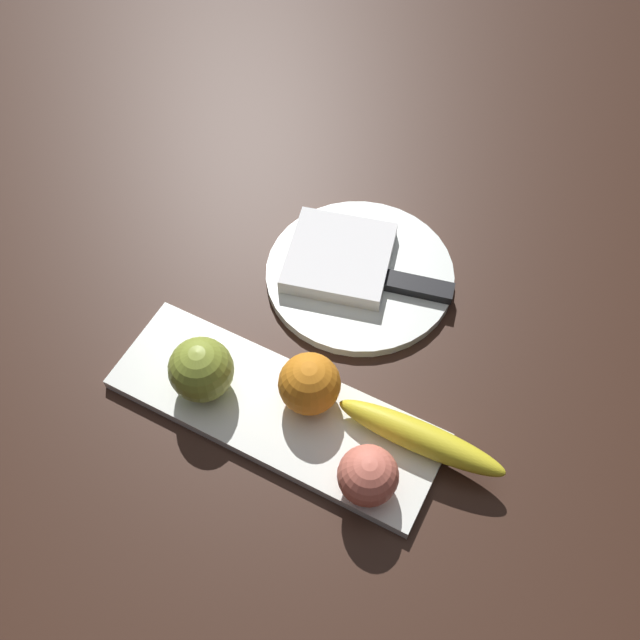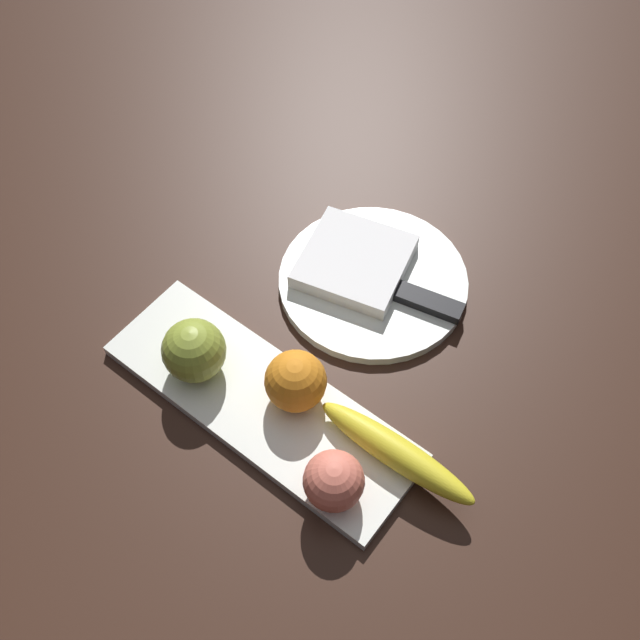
# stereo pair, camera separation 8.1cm
# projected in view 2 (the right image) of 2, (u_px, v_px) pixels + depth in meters

# --- Properties ---
(ground_plane) EXTENTS (2.40, 2.40, 0.00)m
(ground_plane) POSITION_uv_depth(u_px,v_px,m) (236.00, 409.00, 0.80)
(ground_plane) COLOR #311C13
(fruit_tray) EXTENTS (0.36, 0.12, 0.01)m
(fruit_tray) POSITION_uv_depth(u_px,v_px,m) (261.00, 402.00, 0.80)
(fruit_tray) COLOR white
(fruit_tray) RESTS_ON ground_plane
(apple) EXTENTS (0.07, 0.07, 0.07)m
(apple) POSITION_uv_depth(u_px,v_px,m) (194.00, 350.00, 0.79)
(apple) COLOR olive
(apple) RESTS_ON fruit_tray
(banana) EXTENTS (0.18, 0.04, 0.03)m
(banana) POSITION_uv_depth(u_px,v_px,m) (396.00, 452.00, 0.74)
(banana) COLOR yellow
(banana) RESTS_ON fruit_tray
(orange_near_apple) EXTENTS (0.07, 0.07, 0.07)m
(orange_near_apple) POSITION_uv_depth(u_px,v_px,m) (296.00, 381.00, 0.77)
(orange_near_apple) COLOR orange
(orange_near_apple) RESTS_ON fruit_tray
(peach) EXTENTS (0.06, 0.06, 0.06)m
(peach) POSITION_uv_depth(u_px,v_px,m) (334.00, 481.00, 0.71)
(peach) COLOR #E1715C
(peach) RESTS_ON fruit_tray
(dinner_plate) EXTENTS (0.22, 0.22, 0.01)m
(dinner_plate) POSITION_uv_depth(u_px,v_px,m) (373.00, 281.00, 0.89)
(dinner_plate) COLOR white
(dinner_plate) RESTS_ON ground_plane
(folded_napkin) EXTENTS (0.15, 0.15, 0.02)m
(folded_napkin) POSITION_uv_depth(u_px,v_px,m) (355.00, 261.00, 0.89)
(folded_napkin) COLOR white
(folded_napkin) RESTS_ON dinner_plate
(knife) EXTENTS (0.18, 0.06, 0.01)m
(knife) POSITION_uv_depth(u_px,v_px,m) (412.00, 297.00, 0.86)
(knife) COLOR silver
(knife) RESTS_ON dinner_plate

